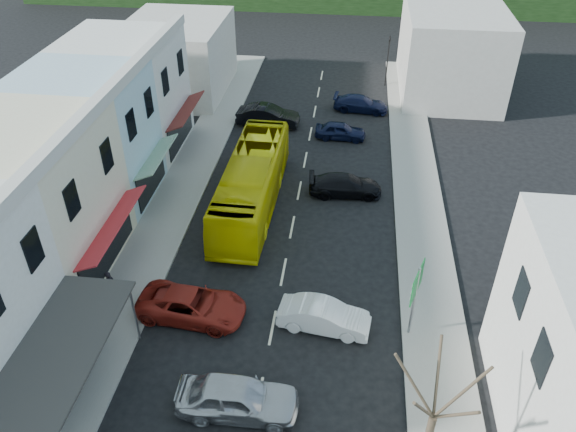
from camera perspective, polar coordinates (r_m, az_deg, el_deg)
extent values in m
plane|color=black|center=(26.84, -1.58, -11.25)|extent=(120.00, 120.00, 0.00)
cube|color=gray|center=(35.81, -11.21, 1.74)|extent=(3.00, 52.00, 0.15)
cube|color=gray|center=(34.55, 13.27, 0.06)|extent=(3.00, 52.00, 0.15)
cube|color=#5D1E19|center=(23.68, -24.94, -12.97)|extent=(1.30, 7.65, 0.08)
cube|color=beige|center=(30.48, -24.78, 1.17)|extent=(7.00, 8.00, 8.00)
cube|color=#B12328|center=(29.14, -17.38, -0.86)|extent=(1.30, 6.80, 0.08)
cube|color=#9EC0CF|center=(35.71, -19.68, 7.47)|extent=(7.00, 6.00, 8.00)
cube|color=#195926|center=(34.57, -13.20, 5.94)|extent=(1.30, 5.10, 0.08)
cube|color=silver|center=(41.04, -16.09, 11.77)|extent=(7.00, 7.00, 8.00)
cube|color=#5D1E19|center=(40.05, -10.34, 10.51)|extent=(1.30, 5.95, 0.08)
cube|color=#B7B2A8|center=(50.40, -11.12, 15.59)|extent=(8.00, 10.00, 6.00)
cube|color=#B7B2A8|center=(51.43, 16.23, 15.87)|extent=(8.00, 12.00, 7.00)
imported|color=yellow|center=(33.81, -3.69, 3.20)|extent=(2.69, 11.64, 3.10)
imported|color=#BABABF|center=(23.46, -5.14, -18.08)|extent=(4.43, 1.88, 1.40)
imported|color=white|center=(26.39, 3.68, -10.15)|extent=(4.59, 2.33, 1.40)
imported|color=maroon|center=(27.25, -9.73, -8.91)|extent=(4.76, 2.33, 1.40)
imported|color=black|center=(35.52, 5.84, 3.18)|extent=(4.62, 2.17, 1.40)
imported|color=black|center=(42.17, 5.35, 8.70)|extent=(4.46, 1.96, 1.40)
imported|color=black|center=(44.00, -2.06, 10.02)|extent=(4.48, 2.02, 1.40)
imported|color=black|center=(46.75, 7.41, 11.33)|extent=(4.66, 2.26, 1.40)
imported|color=black|center=(28.81, -17.57, -6.63)|extent=(0.45, 0.63, 1.70)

